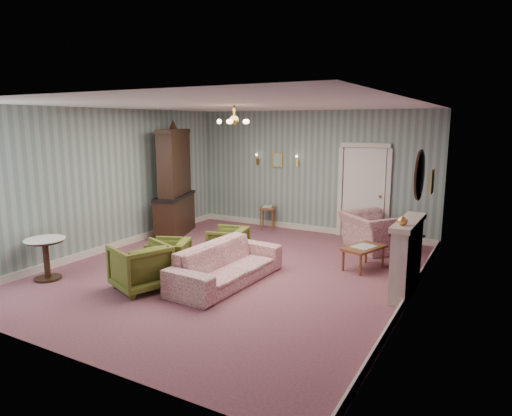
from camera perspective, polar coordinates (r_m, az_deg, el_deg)
The scene contains 27 objects.
floor at distance 8.16m, azimuth -2.62°, elevation -7.94°, with size 7.00×7.00×0.00m, color #8E5260.
ceiling at distance 7.74m, azimuth -2.80°, elevation 12.86°, with size 7.00×7.00×0.00m, color white.
wall_back at distance 10.93m, azimuth 7.01°, elevation 4.54°, with size 6.00×6.00×0.00m, color slate.
wall_front at distance 5.23m, azimuth -23.31°, elevation -2.97°, with size 6.00×6.00×0.00m, color slate.
wall_left at distance 9.72m, azimuth -17.95°, elevation 3.34°, with size 7.00×7.00×0.00m, color slate.
wall_right at distance 6.76m, azimuth 19.48°, elevation 0.23°, with size 7.00×7.00×0.00m, color slate.
wall_right_floral at distance 6.76m, azimuth 19.35°, elevation 0.24°, with size 7.00×7.00×0.00m, color #B55A89.
door at distance 10.52m, azimuth 13.46°, elevation 2.06°, with size 1.12×0.12×2.16m, color white, non-canonical shape.
olive_chair_a at distance 7.40m, azimuth -14.42°, elevation -6.92°, with size 0.80×0.75×0.82m, color #616724.
olive_chair_b at distance 8.05m, azimuth -10.99°, elevation -5.86°, with size 0.66×0.62×0.68m, color #616724.
olive_chair_c at distance 8.75m, azimuth -3.56°, elevation -4.28°, with size 0.67×0.63×0.69m, color #616724.
sofa_chintz at distance 7.47m, azimuth -3.73°, elevation -6.23°, with size 2.22×0.65×0.87m, color #A0405B.
wingback_chair at distance 9.63m, azimuth 14.62°, elevation -2.18°, with size 1.19×0.77×1.04m, color #A0405B.
dresser at distance 10.67m, azimuth -10.32°, elevation 3.55°, with size 0.54×1.57×2.62m, color black, non-canonical shape.
fireplace at distance 7.36m, azimuth 18.51°, elevation -5.85°, with size 0.30×1.40×1.16m, color beige, non-canonical shape.
mantel_vase at distance 6.83m, azimuth 18.04°, elevation -1.44°, with size 0.15×0.15×0.15m, color gold.
oval_mirror at distance 7.10m, azimuth 19.91°, elevation 3.94°, with size 0.04×0.76×0.84m, color white, non-canonical shape.
framed_print at distance 8.46m, azimuth 21.37°, elevation 3.12°, with size 0.04×0.34×0.42m, color gold, non-canonical shape.
coffee_table at distance 8.42m, azimuth 13.41°, elevation -6.13°, with size 0.46×0.83×0.42m, color brown, non-canonical shape.
side_table_black at distance 8.51m, azimuth 18.41°, elevation -5.37°, with size 0.44×0.44×0.67m, color black, non-canonical shape.
pedestal_table at distance 8.40m, azimuth -24.97°, elevation -5.87°, with size 0.65×0.65×0.71m, color black, non-canonical shape.
nesting_table at distance 11.21m, azimuth 1.47°, elevation -1.18°, with size 0.36×0.46×0.60m, color brown, non-canonical shape.
gilt_mirror_back at distance 11.23m, azimuth 2.68°, elevation 6.06°, with size 0.28×0.06×0.36m, color gold, non-canonical shape.
sconce_left at distance 11.47m, azimuth 0.16°, elevation 6.16°, with size 0.16×0.12×0.30m, color gold, non-canonical shape.
sconce_right at distance 10.98m, azimuth 5.22°, elevation 5.92°, with size 0.16×0.12×0.30m, color gold, non-canonical shape.
chandelier at distance 7.73m, azimuth -2.78°, elevation 10.86°, with size 0.56×0.56×0.36m, color gold, non-canonical shape.
burgundy_cushion at distance 9.50m, azimuth 14.09°, elevation -2.56°, with size 0.38×0.10×0.38m, color maroon.
Camera 1 is at (4.07, -6.57, 2.61)m, focal length 31.65 mm.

